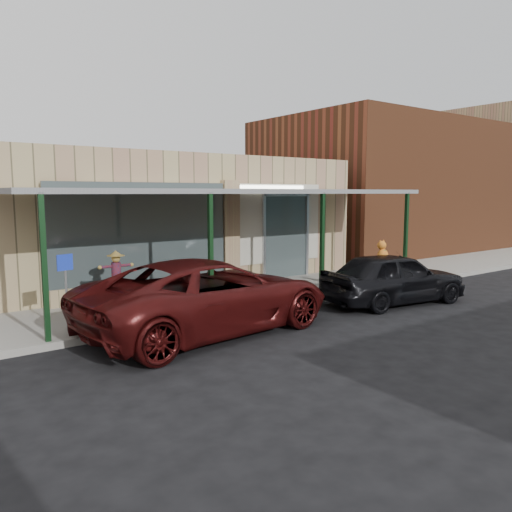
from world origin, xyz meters
TOP-DOWN VIEW (x-y plane):
  - ground at (0.00, 0.00)m, footprint 120.00×120.00m
  - sidewalk at (0.00, 3.60)m, footprint 40.00×3.20m
  - storefront at (-0.00, 8.16)m, footprint 12.00×6.25m
  - awning at (0.00, 3.56)m, footprint 12.00×3.00m
  - block_buildings_near at (2.01, 9.20)m, footprint 61.00×8.00m
  - barrel_scarecrow at (-3.45, 3.84)m, footprint 0.90×0.67m
  - barrel_pumpkin at (0.03, 3.51)m, footprint 0.79×0.79m
  - handicap_sign at (-4.98, 2.66)m, footprint 0.33×0.08m
  - parked_sedan at (3.15, 0.74)m, footprint 4.40×2.30m
  - car_maroon at (-2.34, 1.35)m, footprint 6.01×3.22m

SIDE VIEW (x-z plane):
  - ground at x=0.00m, z-range 0.00..0.00m
  - sidewalk at x=0.00m, z-range 0.00..0.15m
  - barrel_pumpkin at x=0.03m, z-range 0.04..0.80m
  - barrel_scarecrow at x=-3.45m, z-range -0.09..1.39m
  - parked_sedan at x=3.15m, z-range -0.12..1.55m
  - car_maroon at x=-2.34m, z-range 0.00..1.60m
  - handicap_sign at x=-4.98m, z-range 0.38..2.00m
  - storefront at x=0.00m, z-range -0.01..4.19m
  - awning at x=0.00m, z-range 1.49..4.53m
  - block_buildings_near at x=2.01m, z-range -0.23..7.77m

